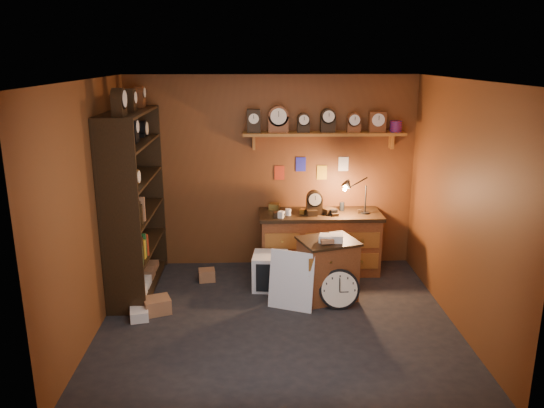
{
  "coord_description": "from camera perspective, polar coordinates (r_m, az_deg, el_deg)",
  "views": [
    {
      "loc": [
        -0.25,
        -5.5,
        2.93
      ],
      "look_at": [
        -0.05,
        0.35,
        1.3
      ],
      "focal_mm": 35.0,
      "sensor_mm": 36.0,
      "label": 1
    }
  ],
  "objects": [
    {
      "name": "white_panel",
      "position": [
        6.53,
        2.05,
        -11.07
      ],
      "size": [
        0.56,
        0.34,
        0.72
      ],
      "primitive_type": "cube",
      "rotation": [
        -0.17,
        0.0,
        -0.38
      ],
      "color": "silver",
      "rests_on": "ground"
    },
    {
      "name": "low_cabinet",
      "position": [
        6.66,
        5.99,
        -6.7
      ],
      "size": [
        0.81,
        0.74,
        0.85
      ],
      "rotation": [
        0.0,
        0.0,
        0.31
      ],
      "color": "brown",
      "rests_on": "ground"
    },
    {
      "name": "floor",
      "position": [
        6.23,
        0.58,
        -12.44
      ],
      "size": [
        4.0,
        4.0,
        0.0
      ],
      "primitive_type": "plane",
      "color": "black",
      "rests_on": "ground"
    },
    {
      "name": "floor_box_a",
      "position": [
        6.52,
        -12.26,
        -10.6
      ],
      "size": [
        0.37,
        0.34,
        0.18
      ],
      "primitive_type": "cube",
      "rotation": [
        0.0,
        0.0,
        0.36
      ],
      "color": "#9D6944",
      "rests_on": "ground"
    },
    {
      "name": "workbench",
      "position": [
        7.45,
        5.15,
        -3.73
      ],
      "size": [
        1.68,
        0.66,
        1.36
      ],
      "color": "brown",
      "rests_on": "ground"
    },
    {
      "name": "big_round_clock",
      "position": [
        6.48,
        7.23,
        -9.07
      ],
      "size": [
        0.49,
        0.16,
        0.49
      ],
      "color": "black",
      "rests_on": "ground"
    },
    {
      "name": "room_shell",
      "position": [
        5.74,
        1.02,
        3.43
      ],
      "size": [
        4.02,
        3.62,
        2.71
      ],
      "color": "brown",
      "rests_on": "ground"
    },
    {
      "name": "floor_box_b",
      "position": [
        6.43,
        -14.08,
        -11.42
      ],
      "size": [
        0.25,
        0.28,
        0.12
      ],
      "primitive_type": "cube",
      "rotation": [
        0.0,
        0.0,
        0.22
      ],
      "color": "white",
      "rests_on": "ground"
    },
    {
      "name": "mini_fridge",
      "position": [
        6.96,
        -0.19,
        -7.25
      ],
      "size": [
        0.48,
        0.5,
        0.46
      ],
      "rotation": [
        0.0,
        0.0,
        -0.1
      ],
      "color": "silver",
      "rests_on": "ground"
    },
    {
      "name": "floor_box_c",
      "position": [
        7.27,
        -7.02,
        -7.6
      ],
      "size": [
        0.24,
        0.21,
        0.16
      ],
      "primitive_type": "cube",
      "rotation": [
        0.0,
        0.0,
        0.15
      ],
      "color": "#9D6944",
      "rests_on": "ground"
    },
    {
      "name": "shelving_unit",
      "position": [
        6.86,
        -14.88,
        0.93
      ],
      "size": [
        0.47,
        1.6,
        2.58
      ],
      "color": "black",
      "rests_on": "ground"
    }
  ]
}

